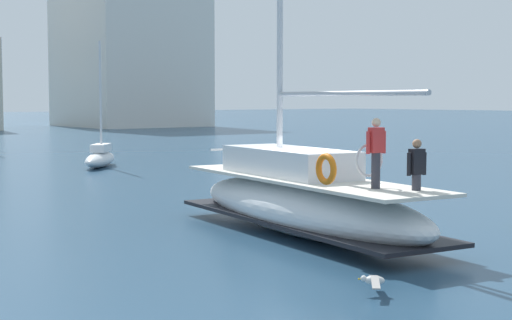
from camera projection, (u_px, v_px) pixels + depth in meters
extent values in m
plane|color=navy|center=(321.00, 234.00, 20.03)|extent=(400.00, 400.00, 0.00)
ellipsoid|color=silver|center=(304.00, 208.00, 19.84)|extent=(3.72, 9.84, 1.40)
cube|color=black|center=(304.00, 220.00, 19.86)|extent=(3.72, 9.65, 0.10)
cube|color=beige|center=(304.00, 179.00, 19.78)|extent=(3.46, 9.34, 0.08)
cube|color=silver|center=(289.00, 162.00, 20.37)|extent=(2.27, 4.51, 0.70)
cylinder|color=#B7B7BC|center=(344.00, 93.00, 18.16)|extent=(0.93, 5.72, 0.12)
cylinder|color=silver|center=(224.00, 149.00, 23.56)|extent=(0.90, 0.19, 0.06)
torus|color=orange|center=(326.00, 169.00, 16.87)|extent=(0.24, 0.71, 0.70)
cylinder|color=#33333D|center=(376.00, 171.00, 17.25)|extent=(0.20, 0.20, 0.80)
cube|color=red|center=(376.00, 140.00, 17.20)|extent=(0.34, 0.24, 0.56)
sphere|color=beige|center=(376.00, 122.00, 17.17)|extent=(0.20, 0.20, 0.20)
cylinder|color=red|center=(368.00, 143.00, 17.10)|extent=(0.09, 0.09, 0.50)
cylinder|color=red|center=(384.00, 142.00, 17.31)|extent=(0.09, 0.09, 0.50)
cylinder|color=#33333D|center=(416.00, 182.00, 16.92)|extent=(0.20, 0.20, 0.35)
cube|color=black|center=(417.00, 162.00, 16.89)|extent=(0.34, 0.24, 0.56)
sphere|color=#9E7051|center=(417.00, 144.00, 16.86)|extent=(0.20, 0.20, 0.20)
cylinder|color=black|center=(409.00, 164.00, 16.78)|extent=(0.09, 0.09, 0.50)
cylinder|color=black|center=(424.00, 163.00, 17.00)|extent=(0.09, 0.09, 0.50)
torus|color=silver|center=(369.00, 160.00, 17.45)|extent=(0.76, 0.17, 0.76)
ellipsoid|color=silver|center=(100.00, 160.00, 39.89)|extent=(3.84, 4.41, 0.77)
cube|color=silver|center=(101.00, 148.00, 40.08)|extent=(1.75, 1.94, 0.40)
cylinder|color=silver|center=(101.00, 97.00, 40.00)|extent=(0.12, 0.12, 5.69)
ellipsoid|color=silver|center=(374.00, 280.00, 13.73)|extent=(0.39, 0.38, 0.16)
sphere|color=silver|center=(364.00, 278.00, 13.75)|extent=(0.11, 0.11, 0.11)
cone|color=gold|center=(360.00, 279.00, 13.75)|extent=(0.08, 0.08, 0.04)
cube|color=#9E9993|center=(376.00, 283.00, 13.48)|extent=(0.44, 0.46, 0.13)
cube|color=#9E9993|center=(374.00, 276.00, 13.98)|extent=(0.44, 0.46, 0.13)
cube|color=silver|center=(130.00, 46.00, 100.82)|extent=(15.28, 16.59, 20.87)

